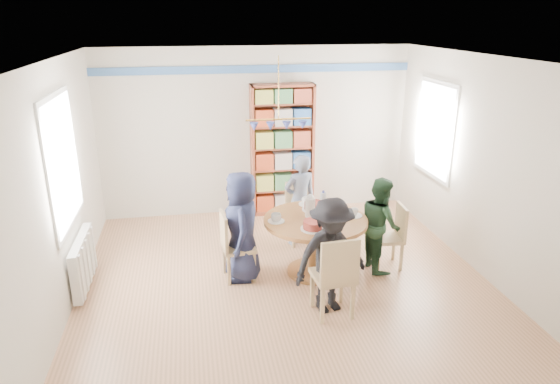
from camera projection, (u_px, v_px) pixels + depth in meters
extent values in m
plane|color=tan|center=(286.00, 282.00, 6.22)|extent=(5.00, 5.00, 0.00)
plane|color=white|center=(287.00, 59.00, 5.32)|extent=(5.00, 5.00, 0.00)
plane|color=beige|center=(257.00, 132.00, 8.09)|extent=(5.00, 0.00, 5.00)
plane|color=beige|center=(355.00, 289.00, 3.45)|extent=(5.00, 0.00, 5.00)
plane|color=beige|center=(58.00, 192.00, 5.35)|extent=(0.00, 5.00, 5.00)
plane|color=beige|center=(483.00, 168.00, 6.19)|extent=(0.00, 5.00, 5.00)
cube|color=#365E95|center=(256.00, 69.00, 7.73)|extent=(5.00, 0.02, 0.12)
cube|color=white|center=(62.00, 162.00, 5.54)|extent=(0.03, 1.32, 1.52)
cube|color=white|center=(64.00, 162.00, 5.55)|extent=(0.01, 1.20, 1.40)
cube|color=white|center=(435.00, 130.00, 7.33)|extent=(0.03, 1.12, 1.42)
cube|color=white|center=(434.00, 130.00, 7.32)|extent=(0.01, 1.00, 1.30)
cylinder|color=gold|center=(278.00, 88.00, 5.91)|extent=(0.01, 0.01, 0.75)
cylinder|color=gold|center=(279.00, 119.00, 6.03)|extent=(0.80, 0.02, 0.02)
cone|color=#3B4AA7|center=(254.00, 127.00, 6.01)|extent=(0.11, 0.11, 0.10)
cone|color=#3B4AA7|center=(270.00, 126.00, 6.04)|extent=(0.11, 0.11, 0.10)
cone|color=#3B4AA7|center=(287.00, 125.00, 6.07)|extent=(0.11, 0.11, 0.10)
cone|color=#3B4AA7|center=(303.00, 125.00, 6.11)|extent=(0.11, 0.11, 0.10)
cube|color=silver|center=(83.00, 262.00, 5.97)|extent=(0.10, 1.00, 0.60)
cube|color=silver|center=(82.00, 278.00, 5.61)|extent=(0.02, 0.06, 0.56)
cube|color=silver|center=(85.00, 269.00, 5.80)|extent=(0.02, 0.06, 0.56)
cube|color=silver|center=(88.00, 261.00, 5.98)|extent=(0.02, 0.06, 0.56)
cube|color=silver|center=(91.00, 254.00, 6.17)|extent=(0.02, 0.06, 0.56)
cube|color=silver|center=(94.00, 247.00, 6.35)|extent=(0.02, 0.06, 0.56)
cylinder|color=brown|center=(315.00, 220.00, 6.21)|extent=(1.30, 1.30, 0.05)
cylinder|color=brown|center=(315.00, 248.00, 6.34)|extent=(0.16, 0.16, 0.70)
cylinder|color=brown|center=(314.00, 271.00, 6.45)|extent=(0.70, 0.70, 0.04)
cube|color=tan|center=(239.00, 247.00, 6.19)|extent=(0.43, 0.43, 0.05)
cube|color=tan|center=(224.00, 232.00, 6.06)|extent=(0.07, 0.39, 0.46)
cube|color=tan|center=(254.00, 267.00, 6.16)|extent=(0.04, 0.04, 0.40)
cube|color=tan|center=(249.00, 256.00, 6.44)|extent=(0.04, 0.04, 0.40)
cube|color=tan|center=(229.00, 271.00, 6.08)|extent=(0.04, 0.04, 0.40)
cube|color=tan|center=(225.00, 259.00, 6.36)|extent=(0.04, 0.04, 0.40)
cube|color=tan|center=(387.00, 238.00, 6.49)|extent=(0.40, 0.40, 0.04)
cube|color=tan|center=(401.00, 222.00, 6.43)|extent=(0.06, 0.38, 0.45)
cube|color=tan|center=(372.00, 248.00, 6.68)|extent=(0.04, 0.04, 0.38)
cube|color=tan|center=(378.00, 258.00, 6.40)|extent=(0.04, 0.04, 0.38)
cube|color=tan|center=(393.00, 247.00, 6.71)|extent=(0.04, 0.04, 0.38)
cube|color=tan|center=(401.00, 257.00, 6.43)|extent=(0.04, 0.04, 0.38)
cube|color=tan|center=(301.00, 216.00, 7.17)|extent=(0.42, 0.42, 0.05)
cube|color=tan|center=(298.00, 196.00, 7.25)|extent=(0.39, 0.06, 0.47)
cube|color=tan|center=(294.00, 235.00, 7.06)|extent=(0.04, 0.04, 0.40)
cube|color=tan|center=(315.00, 233.00, 7.13)|extent=(0.04, 0.04, 0.40)
cube|color=tan|center=(288.00, 226.00, 7.35)|extent=(0.04, 0.04, 0.40)
cube|color=tan|center=(308.00, 224.00, 7.42)|extent=(0.04, 0.04, 0.40)
cube|color=tan|center=(333.00, 276.00, 5.43)|extent=(0.46, 0.46, 0.05)
cube|color=tan|center=(340.00, 263.00, 5.17)|extent=(0.43, 0.07, 0.51)
cube|color=tan|center=(341.00, 286.00, 5.71)|extent=(0.04, 0.04, 0.44)
cube|color=tan|center=(312.00, 289.00, 5.63)|extent=(0.04, 0.04, 0.44)
cube|color=tan|center=(353.00, 301.00, 5.39)|extent=(0.04, 0.04, 0.44)
cube|color=tan|center=(322.00, 306.00, 5.31)|extent=(0.04, 0.04, 0.44)
imported|color=#181C36|center=(242.00, 226.00, 6.11)|extent=(0.48, 0.71, 1.39)
imported|color=#18301C|center=(380.00, 224.00, 6.38)|extent=(0.48, 0.61, 1.23)
imported|color=gray|center=(300.00, 200.00, 7.06)|extent=(0.55, 0.44, 1.33)
imported|color=black|center=(330.00, 256.00, 5.42)|extent=(0.96, 0.70, 1.33)
cube|color=brown|center=(252.00, 152.00, 8.02)|extent=(0.04, 0.30, 2.13)
cube|color=brown|center=(311.00, 149.00, 8.18)|extent=(0.04, 0.30, 2.13)
cube|color=brown|center=(282.00, 85.00, 7.75)|extent=(1.02, 0.30, 0.04)
cube|color=brown|center=(282.00, 210.00, 8.45)|extent=(1.02, 0.30, 0.06)
cube|color=brown|center=(281.00, 148.00, 8.23)|extent=(1.02, 0.02, 2.13)
cube|color=brown|center=(282.00, 189.00, 8.32)|extent=(0.96, 0.28, 0.03)
cube|color=brown|center=(282.00, 168.00, 8.20)|extent=(0.96, 0.28, 0.03)
cube|color=brown|center=(282.00, 147.00, 8.08)|extent=(0.96, 0.28, 0.03)
cube|color=brown|center=(282.00, 126.00, 7.96)|extent=(0.96, 0.28, 0.03)
cube|color=brown|center=(282.00, 103.00, 7.84)|extent=(0.96, 0.28, 0.03)
cube|color=#9C3618|center=(264.00, 202.00, 8.32)|extent=(0.28, 0.22, 0.26)
cube|color=beige|center=(282.00, 201.00, 8.37)|extent=(0.28, 0.22, 0.26)
cube|color=#264F8B|center=(300.00, 200.00, 8.42)|extent=(0.28, 0.22, 0.26)
cube|color=#BEBF4C|center=(264.00, 182.00, 8.20)|extent=(0.28, 0.22, 0.26)
cube|color=#437949|center=(282.00, 181.00, 8.25)|extent=(0.28, 0.22, 0.26)
cube|color=brown|center=(300.00, 180.00, 8.30)|extent=(0.28, 0.22, 0.26)
cube|color=#9C3618|center=(264.00, 161.00, 8.08)|extent=(0.28, 0.22, 0.26)
cube|color=beige|center=(282.00, 160.00, 8.13)|extent=(0.28, 0.22, 0.26)
cube|color=#264F8B|center=(301.00, 159.00, 8.19)|extent=(0.28, 0.22, 0.26)
cube|color=#BEBF4C|center=(264.00, 140.00, 7.96)|extent=(0.28, 0.22, 0.26)
cube|color=#437949|center=(283.00, 139.00, 8.01)|extent=(0.28, 0.22, 0.26)
cube|color=brown|center=(301.00, 138.00, 8.07)|extent=(0.28, 0.22, 0.26)
cube|color=#9C3618|center=(264.00, 118.00, 7.84)|extent=(0.28, 0.22, 0.26)
cube|color=beige|center=(283.00, 117.00, 7.90)|extent=(0.28, 0.22, 0.26)
cube|color=#264F8B|center=(301.00, 116.00, 7.95)|extent=(0.28, 0.22, 0.26)
cube|color=#BEBF4C|center=(263.00, 96.00, 7.73)|extent=(0.28, 0.22, 0.22)
cube|color=#437949|center=(283.00, 96.00, 7.78)|extent=(0.28, 0.22, 0.22)
cube|color=brown|center=(302.00, 95.00, 7.84)|extent=(0.28, 0.22, 0.22)
cylinder|color=white|center=(310.00, 207.00, 6.23)|extent=(0.12, 0.12, 0.25)
sphere|color=white|center=(310.00, 198.00, 6.19)|extent=(0.09, 0.09, 0.09)
cylinder|color=silver|center=(323.00, 204.00, 6.29)|extent=(0.07, 0.07, 0.29)
cylinder|color=#3B4AA7|center=(323.00, 192.00, 6.24)|extent=(0.03, 0.03, 0.03)
cylinder|color=white|center=(314.00, 209.00, 6.48)|extent=(0.31, 0.31, 0.01)
cylinder|color=maroon|center=(314.00, 206.00, 6.46)|extent=(0.25, 0.25, 0.09)
cylinder|color=white|center=(314.00, 229.00, 5.89)|extent=(0.31, 0.31, 0.01)
cylinder|color=maroon|center=(314.00, 225.00, 5.88)|extent=(0.25, 0.25, 0.09)
cylinder|color=white|center=(276.00, 221.00, 6.12)|extent=(0.21, 0.21, 0.01)
imported|color=white|center=(276.00, 218.00, 6.10)|extent=(0.13, 0.13, 0.10)
cylinder|color=white|center=(354.00, 215.00, 6.29)|extent=(0.21, 0.21, 0.01)
imported|color=white|center=(354.00, 212.00, 6.27)|extent=(0.10, 0.10, 0.10)
cylinder|color=white|center=(306.00, 204.00, 6.66)|extent=(0.21, 0.21, 0.01)
imported|color=white|center=(306.00, 201.00, 6.65)|extent=(0.13, 0.13, 0.10)
cylinder|color=white|center=(326.00, 235.00, 5.74)|extent=(0.21, 0.21, 0.01)
imported|color=white|center=(326.00, 231.00, 5.72)|extent=(0.10, 0.10, 0.10)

